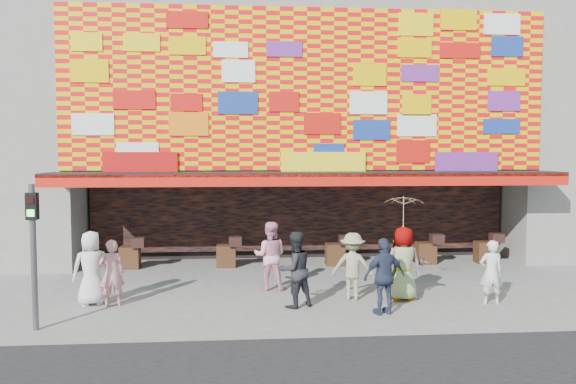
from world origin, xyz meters
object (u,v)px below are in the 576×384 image
Objects in this scene: ped_d at (353,266)px; parasol at (404,214)px; ped_f at (401,264)px; ped_g at (403,264)px; ped_a at (91,268)px; ped_e at (384,276)px; ped_c at (295,270)px; ped_i at (270,256)px; ped_b at (112,273)px; ped_h at (491,272)px; signal_left at (33,240)px.

ped_d is 0.90× the size of parasol.
ped_f is 0.53m from ped_g.
ped_a is at bearing 37.54° from ped_f.
ped_e is at bearing 97.54° from ped_f.
ped_i is at bearing -100.69° from ped_c.
ped_a is 7.63m from ped_f.
ped_b is 9.03m from ped_h.
parasol is at bearing -173.39° from ped_d.
parasol reaches higher than ped_g.
signal_left is at bearing 45.82° from ped_b.
ped_g is (1.22, -0.19, 0.08)m from ped_d.
parasol is (7.02, -0.04, 1.35)m from ped_b.
ped_d reaches higher than ped_b.
ped_g is (0.76, 1.14, 0.05)m from ped_e.
ped_c is 1.61m from ped_d.
ped_d is 1.03× the size of ped_f.
signal_left reaches higher than ped_i.
ped_e reaches higher than ped_b.
ped_c reaches higher than ped_f.
parasol is at bearing -139.70° from ped_e.
ped_g is at bearing 166.94° from ped_i.
ped_b is (0.51, -0.15, -0.09)m from ped_a.
ped_d is 1.24m from ped_g.
parasol reaches higher than ped_e.
ped_g is at bearing 161.80° from ped_c.
ped_f is (7.12, 0.47, 0.01)m from ped_b.
ped_e reaches higher than ped_h.
ped_c is at bearing 115.65° from ped_i.
ped_g is at bearing -173.39° from ped_d.
signal_left is at bearing -11.67° from ped_e.
ped_b is at bearing -26.58° from ped_e.
ped_c is at bearing 0.72° from ped_h.
ped_c is 1.16× the size of ped_h.
ped_i reaches higher than ped_e.
ped_c is 0.97× the size of parasol.
signal_left is at bearing -168.32° from parasol.
ped_c is 3.02m from parasol.
ped_b is 7.15m from parasol.
parasol reaches higher than ped_b.
ped_h is at bearing 176.87° from ped_e.
signal_left is 7.27m from ped_d.
ped_h is (1.90, -1.03, -0.03)m from ped_f.
ped_a is 7.63m from parasol.
ped_g is 2.07m from ped_h.
ped_e is at bearing 132.61° from ped_c.
ped_h is at bearing 152.06° from ped_c.
ped_d is (6.94, 1.88, -1.03)m from signal_left.
ped_f is (8.26, 2.20, -1.06)m from signal_left.
ped_b is 7.13m from ped_f.
ped_b is 0.86× the size of parasol.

